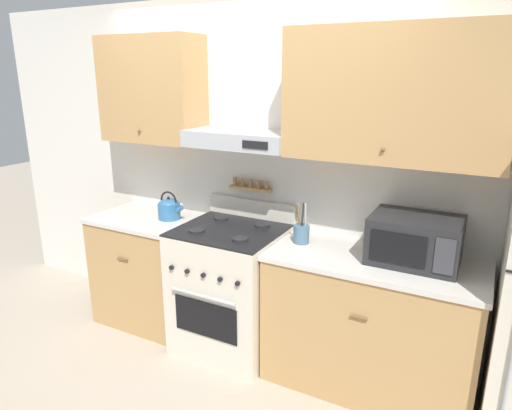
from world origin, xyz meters
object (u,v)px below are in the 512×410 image
at_px(microwave, 415,240).
at_px(tea_kettle, 169,208).
at_px(stove_range, 231,288).
at_px(utensil_crock, 301,233).

bearing_deg(microwave, tea_kettle, -179.45).
bearing_deg(microwave, stove_range, -175.80).
bearing_deg(tea_kettle, utensil_crock, 0.00).
xyz_separation_m(microwave, utensil_crock, (-0.73, -0.02, -0.07)).
distance_m(tea_kettle, utensil_crock, 1.12).
bearing_deg(utensil_crock, tea_kettle, -180.00).
bearing_deg(tea_kettle, microwave, 0.55).
xyz_separation_m(stove_range, tea_kettle, (-0.60, 0.07, 0.52)).
height_order(tea_kettle, microwave, microwave).
bearing_deg(stove_range, microwave, 4.20).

